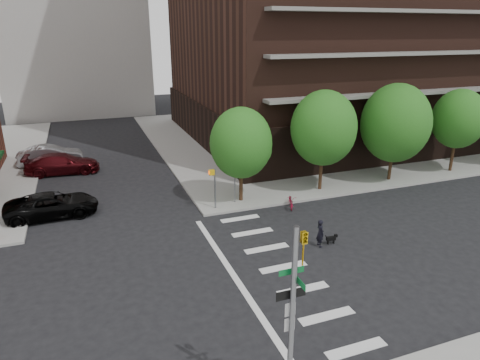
{
  "coord_description": "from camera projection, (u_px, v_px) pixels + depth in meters",
  "views": [
    {
      "loc": [
        -5.3,
        -16.24,
        10.89
      ],
      "look_at": [
        3.0,
        6.0,
        2.5
      ],
      "focal_mm": 32.0,
      "sensor_mm": 36.0,
      "label": 1
    }
  ],
  "objects": [
    {
      "name": "crosswalk",
      "position": [
        268.0,
        270.0,
        20.45
      ],
      "size": [
        3.85,
        13.0,
        0.01
      ],
      "color": "silver",
      "rests_on": "ground"
    },
    {
      "name": "sidewalk_ne",
      "position": [
        333.0,
        133.0,
        47.21
      ],
      "size": [
        39.0,
        33.0,
        0.15
      ],
      "primitive_type": "cube",
      "color": "gray",
      "rests_on": "ground"
    },
    {
      "name": "tree_c",
      "position": [
        396.0,
        123.0,
        31.02
      ],
      "size": [
        5.0,
        5.0,
        6.8
      ],
      "color": "#301E11",
      "rests_on": "sidewalk_ne"
    },
    {
      "name": "ground",
      "position": [
        225.0,
        279.0,
        19.72
      ],
      "size": [
        120.0,
        120.0,
        0.0
      ],
      "primitive_type": "plane",
      "color": "black",
      "rests_on": "ground"
    },
    {
      "name": "parked_car_maroon",
      "position": [
        62.0,
        164.0,
        33.93
      ],
      "size": [
        2.75,
        5.78,
        1.63
      ],
      "primitive_type": "imported",
      "rotation": [
        0.0,
        0.0,
        1.49
      ],
      "color": "#440A0F",
      "rests_on": "ground"
    },
    {
      "name": "parked_car_silver",
      "position": [
        50.0,
        155.0,
        36.03
      ],
      "size": [
        1.82,
        5.13,
        1.69
      ],
      "primitive_type": "imported",
      "rotation": [
        0.0,
        0.0,
        1.58
      ],
      "color": "#96979C",
      "rests_on": "ground"
    },
    {
      "name": "tree_b",
      "position": [
        324.0,
        128.0,
        29.01
      ],
      "size": [
        4.5,
        4.5,
        6.65
      ],
      "color": "#301E11",
      "rests_on": "sidewalk_ne"
    },
    {
      "name": "dog",
      "position": [
        332.0,
        238.0,
        22.86
      ],
      "size": [
        0.63,
        0.21,
        0.53
      ],
      "rotation": [
        0.0,
        0.0,
        -0.09
      ],
      "color": "black",
      "rests_on": "ground"
    },
    {
      "name": "traffic_signal",
      "position": [
        292.0,
        337.0,
        12.05
      ],
      "size": [
        0.9,
        0.75,
        6.0
      ],
      "color": "slate",
      "rests_on": "sidewalk_s"
    },
    {
      "name": "tree_d",
      "position": [
        459.0,
        119.0,
        33.03
      ],
      "size": [
        4.0,
        4.0,
        6.2
      ],
      "color": "#301E11",
      "rests_on": "sidewalk_ne"
    },
    {
      "name": "pedestrian_signal",
      "position": [
        219.0,
        181.0,
        26.86
      ],
      "size": [
        2.18,
        0.67,
        2.6
      ],
      "color": "slate",
      "rests_on": "sidewalk_ne"
    },
    {
      "name": "parked_car_black",
      "position": [
        52.0,
        205.0,
        26.09
      ],
      "size": [
        2.66,
        5.45,
        1.49
      ],
      "primitive_type": "imported",
      "rotation": [
        0.0,
        0.0,
        1.6
      ],
      "color": "black",
      "rests_on": "ground"
    },
    {
      "name": "scooter",
      "position": [
        291.0,
        201.0,
        27.52
      ],
      "size": [
        1.14,
        1.75,
        0.87
      ],
      "primitive_type": "imported",
      "rotation": [
        0.0,
        0.0,
        -0.37
      ],
      "color": "maroon",
      "rests_on": "ground"
    },
    {
      "name": "tree_a",
      "position": [
        241.0,
        143.0,
        27.2
      ],
      "size": [
        4.0,
        4.0,
        5.9
      ],
      "color": "#301E11",
      "rests_on": "sidewalk_ne"
    },
    {
      "name": "dog_walker",
      "position": [
        320.0,
        233.0,
        22.49
      ],
      "size": [
        0.57,
        0.39,
        1.52
      ],
      "primitive_type": "imported",
      "rotation": [
        0.0,
        0.0,
        1.53
      ],
      "color": "black",
      "rests_on": "ground"
    }
  ]
}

